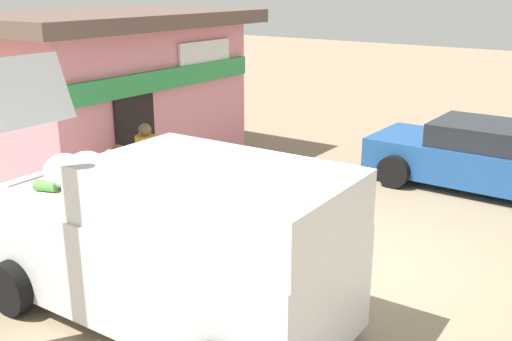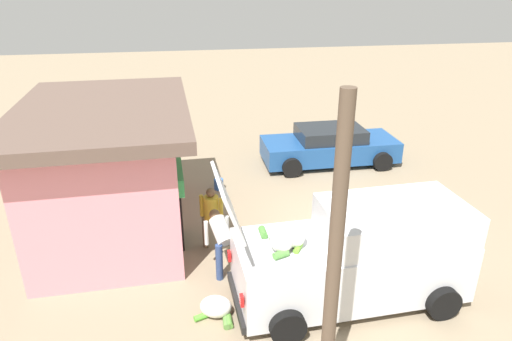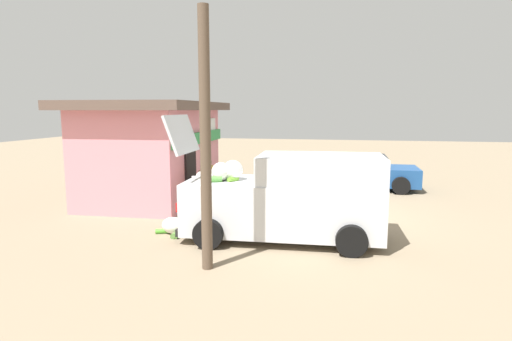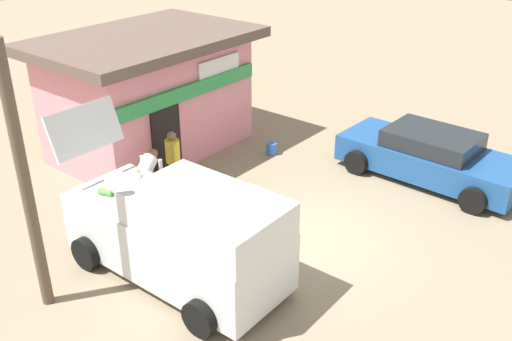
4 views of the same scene
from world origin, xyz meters
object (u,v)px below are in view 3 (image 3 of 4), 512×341
parked_sedan (356,172)px  customer_bending (202,189)px  storefront_bar (153,149)px  delivery_van (289,198)px  paint_bucket (247,187)px  unloaded_banana_pile (173,226)px  vendor_standing (208,181)px

parked_sedan → customer_bending: bearing=143.0°
storefront_bar → delivery_van: storefront_bar is taller
paint_bucket → parked_sedan: bearing=-69.6°
parked_sedan → storefront_bar: bearing=116.7°
delivery_van → parked_sedan: 6.98m
storefront_bar → customer_bending: size_ratio=4.36×
storefront_bar → paint_bucket: size_ratio=17.88×
storefront_bar → unloaded_banana_pile: size_ratio=7.38×
vendor_standing → storefront_bar: bearing=61.1°
parked_sedan → unloaded_banana_pile: bearing=147.3°
parked_sedan → customer_bending: size_ratio=3.37×
vendor_standing → paint_bucket: (3.13, -0.44, -0.73)m
delivery_van → storefront_bar: bearing=54.9°
unloaded_banana_pile → paint_bucket: unloaded_banana_pile is taller
delivery_van → customer_bending: (1.24, 2.49, -0.14)m
delivery_van → unloaded_banana_pile: size_ratio=6.12×
vendor_standing → unloaded_banana_pile: (-2.33, 0.13, -0.71)m
vendor_standing → parked_sedan: bearing=-43.3°
storefront_bar → customer_bending: bearing=-132.4°
unloaded_banana_pile → parked_sedan: bearing=-32.7°
delivery_van → parked_sedan: size_ratio=1.07×
unloaded_banana_pile → storefront_bar: bearing=31.0°
parked_sedan → customer_bending: (-5.52, 4.17, 0.23)m
delivery_van → parked_sedan: (6.77, -1.68, -0.37)m
storefront_bar → parked_sedan: (3.31, -6.59, -1.04)m
customer_bending → delivery_van: bearing=-116.5°
paint_bucket → vendor_standing: bearing=172.1°
storefront_bar → vendor_standing: bearing=-118.9°
customer_bending → paint_bucket: 4.15m
delivery_van → unloaded_banana_pile: delivery_van is taller
delivery_van → parked_sedan: bearing=-13.9°
storefront_bar → vendor_standing: storefront_bar is taller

